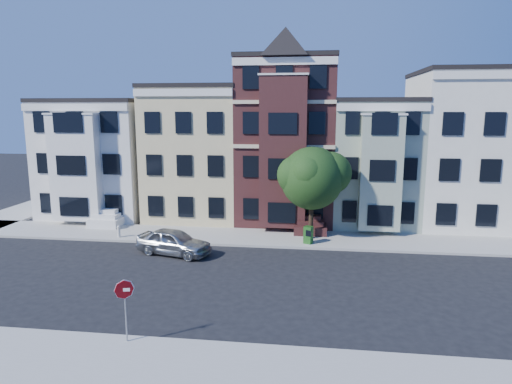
# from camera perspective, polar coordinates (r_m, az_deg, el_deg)

# --- Properties ---
(ground) EXTENTS (120.00, 120.00, 0.00)m
(ground) POSITION_cam_1_polar(r_m,az_deg,el_deg) (22.94, 1.51, -11.52)
(ground) COLOR black
(far_sidewalk) EXTENTS (60.00, 4.00, 0.15)m
(far_sidewalk) POSITION_cam_1_polar(r_m,az_deg,el_deg) (30.46, 3.07, -5.80)
(far_sidewalk) COLOR #9E9B93
(far_sidewalk) RESTS_ON ground
(near_sidewalk) EXTENTS (60.00, 4.00, 0.15)m
(near_sidewalk) POSITION_cam_1_polar(r_m,az_deg,el_deg) (15.81, -1.72, -22.05)
(near_sidewalk) COLOR #9E9B93
(near_sidewalk) RESTS_ON ground
(house_white) EXTENTS (8.00, 9.00, 9.00)m
(house_white) POSITION_cam_1_polar(r_m,az_deg,el_deg) (39.79, -18.23, 4.01)
(house_white) COLOR silver
(house_white) RESTS_ON ground
(house_yellow) EXTENTS (7.00, 9.00, 10.00)m
(house_yellow) POSITION_cam_1_polar(r_m,az_deg,el_deg) (37.00, -6.98, 4.79)
(house_yellow) COLOR beige
(house_yellow) RESTS_ON ground
(house_brown) EXTENTS (7.00, 9.00, 12.00)m
(house_brown) POSITION_cam_1_polar(r_m,az_deg,el_deg) (35.83, 3.96, 6.27)
(house_brown) COLOR #381919
(house_brown) RESTS_ON ground
(house_green) EXTENTS (6.00, 9.00, 9.00)m
(house_green) POSITION_cam_1_polar(r_m,az_deg,el_deg) (36.16, 14.28, 3.62)
(house_green) COLOR #93A08B
(house_green) RESTS_ON ground
(house_cream) EXTENTS (8.00, 9.00, 11.00)m
(house_cream) POSITION_cam_1_polar(r_m,az_deg,el_deg) (37.56, 25.05, 4.74)
(house_cream) COLOR silver
(house_cream) RESTS_ON ground
(street_tree) EXTENTS (7.34, 7.34, 7.44)m
(street_tree) POSITION_cam_1_polar(r_m,az_deg,el_deg) (29.56, 6.98, 1.18)
(street_tree) COLOR #25491A
(street_tree) RESTS_ON far_sidewalk
(parked_car) EXTENTS (4.85, 2.96, 1.54)m
(parked_car) POSITION_cam_1_polar(r_m,az_deg,el_deg) (27.63, -10.25, -6.15)
(parked_car) COLOR #9FA2A6
(parked_car) RESTS_ON ground
(newspaper_box) EXTENTS (0.63, 0.60, 1.10)m
(newspaper_box) POSITION_cam_1_polar(r_m,az_deg,el_deg) (29.09, 6.56, -5.35)
(newspaper_box) COLOR #205A1C
(newspaper_box) RESTS_ON far_sidewalk
(fire_hydrant) EXTENTS (0.25, 0.25, 0.63)m
(fire_hydrant) POSITION_cam_1_polar(r_m,az_deg,el_deg) (31.67, -16.76, -4.87)
(fire_hydrant) COLOR beige
(fire_hydrant) RESTS_ON far_sidewalk
(stop_sign) EXTENTS (0.74, 0.28, 2.68)m
(stop_sign) POSITION_cam_1_polar(r_m,az_deg,el_deg) (17.65, -16.01, -13.63)
(stop_sign) COLOR #AD070C
(stop_sign) RESTS_ON near_sidewalk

